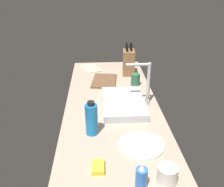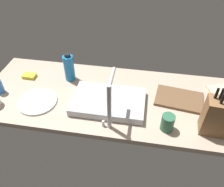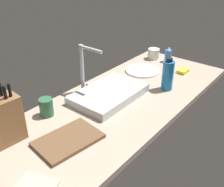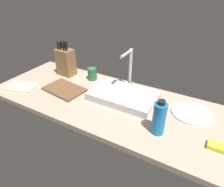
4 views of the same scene
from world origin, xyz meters
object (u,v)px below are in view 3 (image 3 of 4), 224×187
faucet (84,65)px  cutting_board (68,140)px  dish_sponge (183,71)px  water_bottle (168,75)px  coffee_mug (154,54)px  sink_basin (109,94)px  soap_bottle (168,55)px  ceramic_cup (46,107)px  knife_block (5,119)px  dinner_plate (142,70)px

faucet → cutting_board: bearing=-145.9°
cutting_board → dish_sponge: size_ratio=3.30×
water_bottle → coffee_mug: 52.35cm
sink_basin → faucet: (-3.56, 15.73, 15.77)cm
dish_sponge → coffee_mug: bearing=72.3°
faucet → cutting_board: 51.69cm
water_bottle → dish_sponge: bearing=6.0°
sink_basin → dish_sponge: (61.39, -18.28, -1.22)cm
soap_bottle → ceramic_cup: soap_bottle is taller
sink_basin → soap_bottle: (73.05, 0.36, 2.78)cm
knife_block → dinner_plate: knife_block is taller
dish_sponge → knife_block: bearing=166.5°
water_bottle → dish_sponge: 31.25cm
sink_basin → coffee_mug: bearing=9.8°
water_bottle → coffee_mug: (39.68, 33.69, -5.55)cm
knife_block → cutting_board: knife_block is taller
knife_block → water_bottle: knife_block is taller
soap_bottle → water_bottle: 47.15cm
knife_block → coffee_mug: 131.78cm
dinner_plate → soap_bottle: bearing=-10.3°
sink_basin → faucet: faucet is taller
faucet → sink_basin: bearing=-77.3°
sink_basin → soap_bottle: size_ratio=3.66×
dish_sponge → dinner_plate: bearing=124.7°
sink_basin → faucet: 22.55cm
faucet → dish_sponge: 75.25cm
knife_block → water_bottle: 97.45cm
coffee_mug → ceramic_cup: ceramic_cup is taller
sink_basin → ceramic_cup: size_ratio=4.53×
coffee_mug → ceramic_cup: (-106.70, 1.50, 0.82)cm
knife_block → sink_basin: bearing=-5.6°
faucet → ceramic_cup: (-31.98, -1.97, -13.25)cm
sink_basin → dinner_plate: bearing=7.0°
soap_bottle → dinner_plate: 28.92cm
sink_basin → coffee_mug: (71.16, 12.26, 1.70)cm
knife_block → dish_sponge: size_ratio=3.16×
soap_bottle → cutting_board: bearing=-174.2°
sink_basin → cutting_board: bearing=-165.2°
coffee_mug → knife_block: bearing=-179.5°
faucet → dish_sponge: bearing=-27.6°
dish_sponge → sink_basin: bearing=163.4°
sink_basin → soap_bottle: soap_bottle is taller
dinner_plate → sink_basin: bearing=-173.0°
cutting_board → coffee_mug: size_ratio=3.26×
soap_bottle → knife_block: bearing=175.4°
faucet → knife_block: size_ratio=1.06×
knife_block → dinner_plate: size_ratio=1.15×
cutting_board → dinner_plate: (88.85, 17.08, -0.30)cm
faucet → soap_bottle: faucet is taller
water_bottle → soap_bottle: bearing=27.7°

